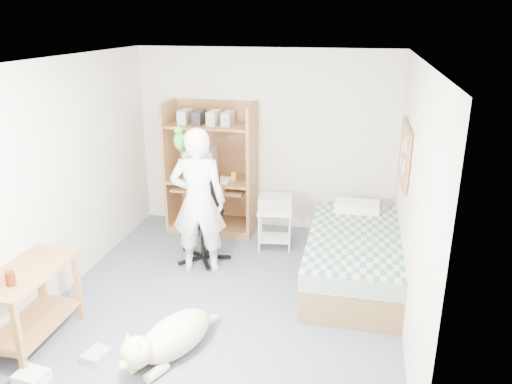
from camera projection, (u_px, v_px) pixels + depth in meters
floor at (230, 294)px, 5.47m from camera, size 4.00×4.00×0.00m
wall_back at (265, 141)px, 6.90m from camera, size 3.60×0.02×2.50m
wall_right at (412, 199)px, 4.70m from camera, size 0.02×4.00×2.50m
wall_left at (68, 175)px, 5.41m from camera, size 0.02×4.00×2.50m
ceiling at (225, 59)px, 4.64m from camera, size 3.60×4.00×0.02m
computer_hutch at (212, 173)px, 6.94m from camera, size 1.20×0.63×1.80m
bed at (353, 257)px, 5.69m from camera, size 1.02×2.02×0.66m
side_desk at (29, 296)px, 4.50m from camera, size 0.50×1.00×0.75m
corkboard at (405, 154)px, 5.47m from camera, size 0.04×0.94×0.66m
office_chair at (203, 230)px, 6.18m from camera, size 0.59×0.59×1.05m
person at (198, 202)px, 5.73m from camera, size 0.69×0.51×1.74m
parrot at (179, 139)px, 5.54m from camera, size 0.13×0.22×0.35m
dog at (170, 338)px, 4.41m from camera, size 0.68×1.10×0.44m
printer_cart at (275, 222)px, 6.47m from camera, size 0.48×0.41×0.53m
printer at (275, 203)px, 6.38m from camera, size 0.45×0.37×0.18m
crt_monitor at (201, 162)px, 6.93m from camera, size 0.43×0.46×0.39m
keyboard at (211, 187)px, 6.84m from camera, size 0.47×0.22×0.03m
pencil_cup at (234, 176)px, 6.79m from camera, size 0.08×0.08×0.12m
drink_glass at (10, 279)px, 4.16m from camera, size 0.08×0.08×0.12m
floor_box_a at (32, 378)px, 4.13m from camera, size 0.27×0.23×0.10m
floor_box_b at (97, 356)px, 4.42m from camera, size 0.22×0.25×0.08m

